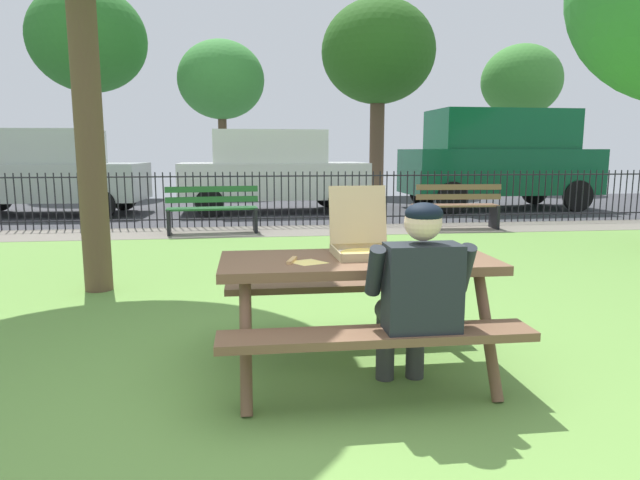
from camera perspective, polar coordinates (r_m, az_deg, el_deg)
ground at (r=5.05m, az=-5.53°, el=-7.90°), size 28.00×12.02×0.02m
cobblestone_walkway at (r=10.24m, az=-6.46°, el=0.86°), size 28.00×1.40×0.01m
street_asphalt at (r=14.31m, az=-6.71°, el=3.21°), size 28.00×6.78×0.01m
picnic_table_foreground at (r=3.70m, az=3.87°, el=-4.50°), size 1.80×1.49×0.79m
pizza_box_open at (r=3.78m, az=4.39°, el=-0.18°), size 0.42×0.47×0.46m
pizza_slice_on_table at (r=3.52m, az=-1.62°, el=-2.19°), size 0.26×0.23×0.02m
adult_at_table at (r=3.27m, az=9.92°, el=-5.36°), size 0.61×0.59×1.19m
iron_fence_streetside at (r=10.88m, az=-6.57°, el=4.24°), size 19.10×0.03×1.06m
park_bench_center at (r=10.08m, az=-11.01°, el=3.02°), size 1.63×0.59×0.85m
park_bench_right at (r=10.77m, az=13.80°, el=3.31°), size 1.62×0.55×0.85m
parked_car_far_left at (r=14.20m, az=-26.63°, el=6.36°), size 4.49×2.11×1.94m
parked_car_left at (r=13.42m, az=-4.96°, el=7.18°), size 4.47×2.07×1.94m
parked_car_center at (r=14.79m, az=17.93°, el=8.12°), size 4.75×2.18×2.46m
far_tree_midleft at (r=20.23m, az=-22.76°, el=18.40°), size 3.68×3.68×6.63m
far_tree_center at (r=19.44m, az=-10.13°, el=15.85°), size 2.87×2.87×5.08m
far_tree_midright at (r=20.06m, az=6.01°, el=18.56°), size 3.88×3.88×6.55m
far_tree_right at (r=21.71m, az=20.00°, el=15.04°), size 2.81×2.81×5.18m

